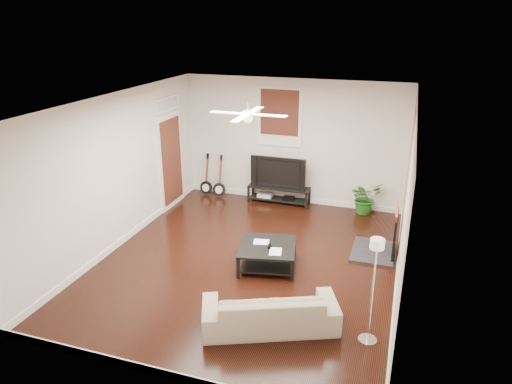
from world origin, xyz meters
TOP-DOWN VIEW (x-y plane):
  - room at (0.00, 0.00)m, footprint 5.01×6.01m
  - brick_accent at (2.49, 1.00)m, footprint 0.02×2.20m
  - fireplace at (2.20, 1.00)m, footprint 0.80×1.10m
  - window_back at (-0.30, 2.97)m, footprint 1.00×0.06m
  - door_left at (-2.46, 1.90)m, footprint 0.08×1.00m
  - tv_stand at (-0.23, 2.78)m, footprint 1.40×0.37m
  - tv at (-0.23, 2.80)m, footprint 1.26×0.16m
  - coffee_table at (0.36, -0.08)m, footprint 1.11×1.11m
  - sofa at (0.88, -1.65)m, footprint 1.98×1.39m
  - floor_lamp at (2.20, -1.55)m, footprint 0.33×0.33m
  - potted_plant at (1.69, 2.80)m, footprint 0.85×0.84m
  - guitar_left at (-2.03, 2.75)m, footprint 0.32×0.24m
  - guitar_right at (-1.68, 2.72)m, footprint 0.32×0.23m
  - ceiling_fan at (0.00, 0.00)m, footprint 1.24×1.24m

SIDE VIEW (x-z plane):
  - tv_stand at x=-0.23m, z-range 0.00..0.39m
  - coffee_table at x=0.36m, z-range 0.00..0.39m
  - sofa at x=0.88m, z-range 0.00..0.54m
  - potted_plant at x=1.69m, z-range 0.00..0.71m
  - fireplace at x=2.20m, z-range 0.00..0.92m
  - guitar_left at x=-2.03m, z-range 0.00..1.00m
  - guitar_right at x=-1.68m, z-range 0.00..1.00m
  - floor_lamp at x=2.20m, z-range 0.00..1.51m
  - tv at x=-0.23m, z-range 0.39..1.12m
  - door_left at x=-2.46m, z-range 0.00..2.50m
  - room at x=0.00m, z-range 0.00..2.80m
  - brick_accent at x=2.49m, z-range 0.00..2.80m
  - window_back at x=-0.30m, z-range 1.30..2.60m
  - ceiling_fan at x=0.00m, z-range 2.44..2.76m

